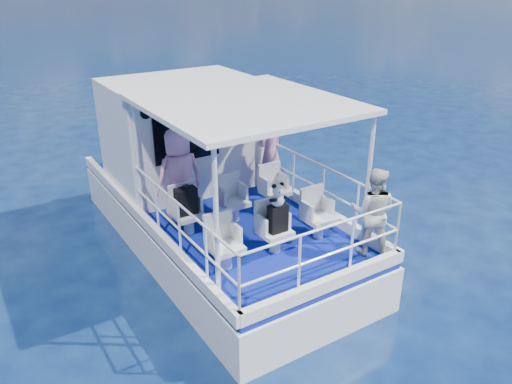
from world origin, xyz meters
TOP-DOWN VIEW (x-y plane):
  - ground at (0.00, 0.00)m, footprint 2000.00×2000.00m
  - hull at (0.00, 1.00)m, footprint 3.00×7.00m
  - deck at (0.00, 1.00)m, footprint 2.90×6.90m
  - cabin at (0.00, 2.30)m, footprint 2.85×2.00m
  - canopy at (0.00, -0.20)m, footprint 3.00×3.20m
  - canopy_posts at (0.00, -0.25)m, footprint 2.77×2.97m
  - railings at (0.00, -0.58)m, footprint 2.84×3.59m
  - seat_port_fwd at (-0.90, 0.20)m, footprint 0.48×0.46m
  - seat_center_fwd at (0.00, 0.20)m, footprint 0.48×0.46m
  - seat_stbd_fwd at (0.90, 0.20)m, footprint 0.48×0.46m
  - seat_port_aft at (-0.90, -1.10)m, footprint 0.48×0.46m
  - seat_center_aft at (0.00, -1.10)m, footprint 0.48×0.46m
  - seat_stbd_aft at (0.90, -1.10)m, footprint 0.48×0.46m
  - passenger_port_fwd at (-0.80, 0.70)m, footprint 0.65×0.46m
  - passenger_stbd_fwd at (1.25, 0.89)m, footprint 0.72×0.57m
  - passenger_stbd_aft at (1.25, -1.96)m, footprint 0.88×0.89m
  - backpack_port at (-0.93, 0.19)m, footprint 0.36×0.20m
  - backpack_center at (0.01, -1.16)m, footprint 0.31×0.17m
  - compact_camera at (-0.92, 0.18)m, footprint 0.10×0.06m
  - panda at (-0.00, -1.17)m, footprint 0.24×0.20m

SIDE VIEW (x-z plane):
  - ground at x=0.00m, z-range 0.00..0.00m
  - hull at x=0.00m, z-range -0.80..0.80m
  - deck at x=0.00m, z-range 0.80..0.90m
  - seat_port_fwd at x=-0.90m, z-range 0.90..1.28m
  - seat_center_fwd at x=0.00m, z-range 0.90..1.28m
  - seat_stbd_fwd at x=0.90m, z-range 0.90..1.28m
  - seat_port_aft at x=-0.90m, z-range 0.90..1.28m
  - seat_center_aft at x=0.00m, z-range 0.90..1.28m
  - seat_stbd_aft at x=0.90m, z-range 0.90..1.28m
  - railings at x=0.00m, z-range 0.90..1.90m
  - backpack_center at x=0.01m, z-range 1.28..1.74m
  - backpack_port at x=-0.93m, z-range 1.28..1.75m
  - passenger_stbd_aft at x=1.25m, z-range 0.90..2.35m
  - passenger_stbd_fwd at x=1.25m, z-range 0.90..2.62m
  - passenger_port_fwd at x=-0.80m, z-range 0.90..2.64m
  - compact_camera at x=-0.92m, z-range 1.75..1.81m
  - panda at x=0.00m, z-range 1.74..2.11m
  - cabin at x=0.00m, z-range 0.90..3.10m
  - canopy_posts at x=0.00m, z-range 0.90..3.10m
  - canopy at x=0.00m, z-range 3.10..3.18m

